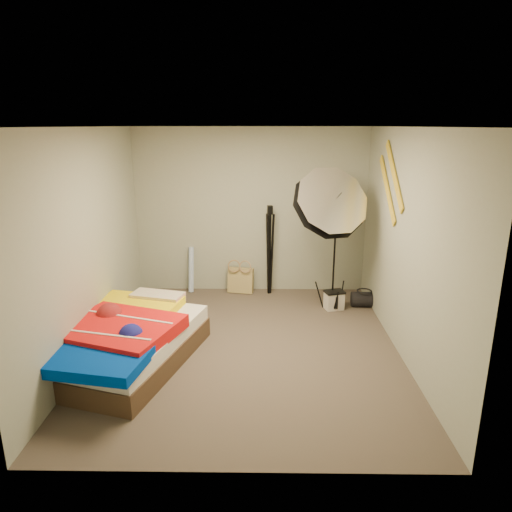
{
  "coord_description": "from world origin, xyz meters",
  "views": [
    {
      "loc": [
        0.18,
        -4.84,
        2.52
      ],
      "look_at": [
        0.1,
        0.6,
        0.95
      ],
      "focal_mm": 32.0,
      "sensor_mm": 36.0,
      "label": 1
    }
  ],
  "objects_px": {
    "wrapping_roll": "(191,270)",
    "photo_umbrella": "(329,205)",
    "camera_case": "(334,301)",
    "tote_bag": "(241,280)",
    "bed": "(124,340)",
    "camera_tripod": "(270,244)",
    "duffel_bag": "(364,299)"
  },
  "relations": [
    {
      "from": "photo_umbrella",
      "to": "camera_tripod",
      "type": "bearing_deg",
      "value": 135.24
    },
    {
      "from": "tote_bag",
      "to": "camera_case",
      "type": "xyz_separation_m",
      "value": [
        1.35,
        -0.66,
        -0.07
      ]
    },
    {
      "from": "camera_case",
      "to": "bed",
      "type": "xyz_separation_m",
      "value": [
        -2.52,
        -1.55,
        0.14
      ]
    },
    {
      "from": "photo_umbrella",
      "to": "duffel_bag",
      "type": "bearing_deg",
      "value": 20.24
    },
    {
      "from": "duffel_bag",
      "to": "camera_tripod",
      "type": "relative_size",
      "value": 0.26
    },
    {
      "from": "wrapping_roll",
      "to": "bed",
      "type": "relative_size",
      "value": 0.32
    },
    {
      "from": "duffel_bag",
      "to": "camera_tripod",
      "type": "bearing_deg",
      "value": 160.96
    },
    {
      "from": "duffel_bag",
      "to": "bed",
      "type": "xyz_separation_m",
      "value": [
        -2.96,
        -1.65,
        0.16
      ]
    },
    {
      "from": "tote_bag",
      "to": "camera_tripod",
      "type": "relative_size",
      "value": 0.28
    },
    {
      "from": "tote_bag",
      "to": "wrapping_roll",
      "type": "distance_m",
      "value": 0.79
    },
    {
      "from": "tote_bag",
      "to": "camera_tripod",
      "type": "bearing_deg",
      "value": 6.48
    },
    {
      "from": "bed",
      "to": "duffel_bag",
      "type": "bearing_deg",
      "value": 29.13
    },
    {
      "from": "tote_bag",
      "to": "camera_case",
      "type": "height_order",
      "value": "tote_bag"
    },
    {
      "from": "wrapping_roll",
      "to": "photo_umbrella",
      "type": "bearing_deg",
      "value": -22.73
    },
    {
      "from": "camera_case",
      "to": "photo_umbrella",
      "type": "xyz_separation_m",
      "value": [
        -0.15,
        -0.12,
        1.39
      ]
    },
    {
      "from": "bed",
      "to": "camera_tripod",
      "type": "xyz_separation_m",
      "value": [
        1.61,
        2.18,
        0.52
      ]
    },
    {
      "from": "wrapping_roll",
      "to": "duffel_bag",
      "type": "relative_size",
      "value": 1.97
    },
    {
      "from": "wrapping_roll",
      "to": "photo_umbrella",
      "type": "height_order",
      "value": "photo_umbrella"
    },
    {
      "from": "photo_umbrella",
      "to": "camera_tripod",
      "type": "distance_m",
      "value": 1.29
    },
    {
      "from": "camera_case",
      "to": "bed",
      "type": "distance_m",
      "value": 2.96
    },
    {
      "from": "camera_case",
      "to": "photo_umbrella",
      "type": "height_order",
      "value": "photo_umbrella"
    },
    {
      "from": "tote_bag",
      "to": "camera_case",
      "type": "distance_m",
      "value": 1.51
    },
    {
      "from": "tote_bag",
      "to": "bed",
      "type": "distance_m",
      "value": 2.5
    },
    {
      "from": "wrapping_roll",
      "to": "duffel_bag",
      "type": "xyz_separation_m",
      "value": [
        2.57,
        -0.61,
        -0.24
      ]
    },
    {
      "from": "camera_case",
      "to": "duffel_bag",
      "type": "bearing_deg",
      "value": -2.49
    },
    {
      "from": "duffel_bag",
      "to": "photo_umbrella",
      "type": "relative_size",
      "value": 0.17
    },
    {
      "from": "camera_tripod",
      "to": "wrapping_roll",
      "type": "bearing_deg",
      "value": 176.31
    },
    {
      "from": "tote_bag",
      "to": "duffel_bag",
      "type": "distance_m",
      "value": 1.88
    },
    {
      "from": "bed",
      "to": "camera_tripod",
      "type": "relative_size",
      "value": 1.58
    },
    {
      "from": "duffel_bag",
      "to": "bed",
      "type": "height_order",
      "value": "bed"
    },
    {
      "from": "camera_tripod",
      "to": "camera_case",
      "type": "bearing_deg",
      "value": -34.63
    },
    {
      "from": "tote_bag",
      "to": "duffel_bag",
      "type": "relative_size",
      "value": 1.1
    }
  ]
}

